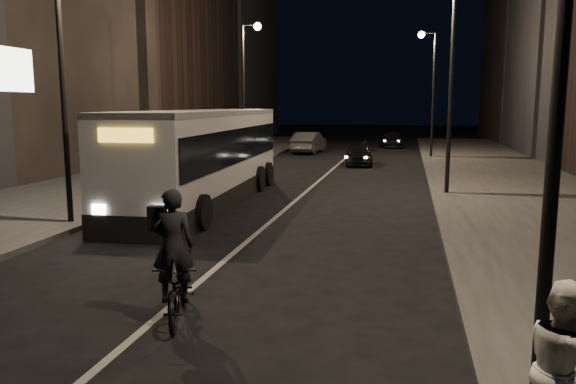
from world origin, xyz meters
The scene contains 14 objects.
ground centered at (0.00, 0.00, 0.00)m, with size 180.00×180.00×0.00m, color black.
sidewalk_right centered at (8.50, 14.00, 0.08)m, with size 7.00×70.00×0.16m, color #373735.
sidewalk_left centered at (-8.50, 14.00, 0.08)m, with size 7.00×70.00×0.16m, color #373735.
building_row_left centered at (-16.00, 28.50, 11.00)m, with size 8.00×61.00×22.00m, color black.
streetlight_right_mid centered at (5.33, 12.00, 5.36)m, with size 1.20×0.44×8.12m.
streetlight_right_far centered at (5.33, 28.00, 5.36)m, with size 1.20×0.44×8.12m.
streetlight_left_near centered at (-5.33, 4.00, 5.36)m, with size 1.20×0.44×8.12m.
streetlight_left_far centered at (-5.33, 22.00, 5.36)m, with size 1.20×0.44×8.12m.
city_bus centered at (-3.15, 8.70, 1.83)m, with size 3.33×12.60×3.37m.
cyclist_on_bicycle centered at (0.40, -2.17, 0.75)m, with size 1.19×2.07×2.26m.
pedestrian_woman centered at (5.60, -5.00, 1.05)m, with size 0.86×0.67×1.77m, color silver.
car_near centered at (1.24, 22.93, 0.66)m, with size 1.56×3.88×1.32m, color black.
car_mid centered at (-3.14, 30.66, 0.78)m, with size 1.66×4.76×1.57m, color #373639.
car_far centered at (2.77, 37.89, 0.65)m, with size 1.83×4.51×1.31m, color black.
Camera 1 is at (4.05, -10.52, 3.57)m, focal length 35.00 mm.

